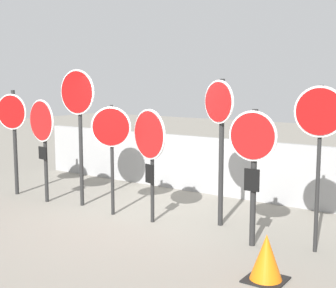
# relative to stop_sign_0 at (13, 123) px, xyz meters

# --- Properties ---
(ground_plane) EXTENTS (40.00, 40.00, 0.00)m
(ground_plane) POSITION_rel_stop_sign_0_xyz_m (3.22, 0.25, -1.53)
(ground_plane) COLOR gray
(fence_back) EXTENTS (9.29, 0.12, 1.22)m
(fence_back) POSITION_rel_stop_sign_0_xyz_m (3.22, 2.45, -0.93)
(fence_back) COLOR gray
(fence_back) RESTS_ON ground
(stop_sign_0) EXTENTS (0.73, 0.21, 2.22)m
(stop_sign_0) POSITION_rel_stop_sign_0_xyz_m (0.00, 0.00, 0.00)
(stop_sign_0) COLOR black
(stop_sign_0) RESTS_ON ground
(stop_sign_1) EXTENTS (0.82, 0.19, 2.05)m
(stop_sign_1) POSITION_rel_stop_sign_0_xyz_m (1.01, -0.07, -0.09)
(stop_sign_1) COLOR black
(stop_sign_1) RESTS_ON ground
(stop_sign_2) EXTENTS (0.85, 0.13, 2.63)m
(stop_sign_2) POSITION_rel_stop_sign_0_xyz_m (1.81, 0.13, 0.39)
(stop_sign_2) COLOR black
(stop_sign_2) RESTS_ON ground
(stop_sign_3) EXTENTS (0.63, 0.38, 1.99)m
(stop_sign_3) POSITION_rel_stop_sign_0_xyz_m (2.74, 0.01, -0.08)
(stop_sign_3) COLOR black
(stop_sign_3) RESTS_ON ground
(stop_sign_4) EXTENTS (0.82, 0.27, 1.94)m
(stop_sign_4) POSITION_rel_stop_sign_0_xyz_m (3.57, 0.04, -0.15)
(stop_sign_4) COLOR black
(stop_sign_4) RESTS_ON ground
(stop_sign_5) EXTENTS (0.66, 0.29, 2.44)m
(stop_sign_5) POSITION_rel_stop_sign_0_xyz_m (4.61, 0.56, 0.17)
(stop_sign_5) COLOR black
(stop_sign_5) RESTS_ON ground
(stop_sign_6) EXTENTS (0.72, 0.15, 2.01)m
(stop_sign_6) POSITION_rel_stop_sign_0_xyz_m (5.49, -0.05, -0.16)
(stop_sign_6) COLOR black
(stop_sign_6) RESTS_ON ground
(stop_sign_7) EXTENTS (0.70, 0.13, 2.35)m
(stop_sign_7) POSITION_rel_stop_sign_0_xyz_m (6.33, 0.22, 0.26)
(stop_sign_7) COLOR black
(stop_sign_7) RESTS_ON ground
(traffic_cone_0) EXTENTS (0.47, 0.47, 0.58)m
(traffic_cone_0) POSITION_rel_stop_sign_0_xyz_m (6.14, -1.04, -1.25)
(traffic_cone_0) COLOR black
(traffic_cone_0) RESTS_ON ground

